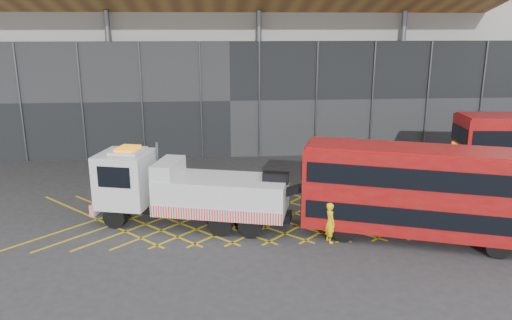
{
  "coord_description": "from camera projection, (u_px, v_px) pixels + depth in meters",
  "views": [
    {
      "loc": [
        1.03,
        -23.0,
        9.09
      ],
      "look_at": [
        3.0,
        1.5,
        2.4
      ],
      "focal_mm": 35.0,
      "sensor_mm": 36.0,
      "label": 1
    }
  ],
  "objects": [
    {
      "name": "construction_building",
      "position": [
        226.0,
        26.0,
        39.91
      ],
      "size": [
        55.0,
        23.97,
        18.0
      ],
      "color": "#999A94",
      "rests_on": "ground_plane"
    },
    {
      "name": "bus_towed",
      "position": [
        423.0,
        190.0,
        21.18
      ],
      "size": [
        10.3,
        5.59,
        4.12
      ],
      "rotation": [
        0.0,
        0.0,
        -0.34
      ],
      "color": "maroon",
      "rests_on": "ground_plane"
    },
    {
      "name": "ground_plane",
      "position": [
        198.0,
        216.0,
        24.42
      ],
      "size": [
        120.0,
        120.0,
        0.0
      ],
      "primitive_type": "plane",
      "color": "#2D2D30"
    },
    {
      "name": "recovery_truck",
      "position": [
        184.0,
        190.0,
        23.11
      ],
      "size": [
        10.5,
        4.69,
        3.66
      ],
      "rotation": [
        0.0,
        0.0,
        -0.25
      ],
      "color": "black",
      "rests_on": "ground_plane"
    },
    {
      "name": "worker",
      "position": [
        330.0,
        222.0,
        21.36
      ],
      "size": [
        0.56,
        0.73,
        1.79
      ],
      "primitive_type": "imported",
      "rotation": [
        0.0,
        0.0,
        1.78
      ],
      "color": "yellow",
      "rests_on": "ground_plane"
    },
    {
      "name": "road_markings",
      "position": [
        310.0,
        213.0,
        24.86
      ],
      "size": [
        27.96,
        7.16,
        0.01
      ],
      "color": "gold",
      "rests_on": "ground_plane"
    }
  ]
}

